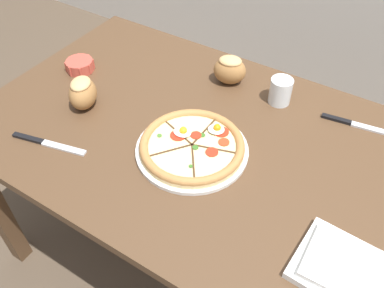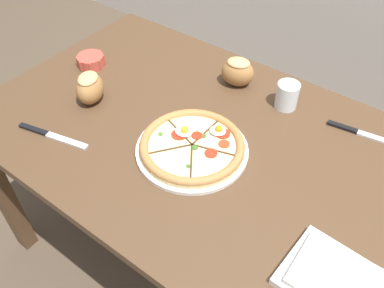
{
  "view_description": "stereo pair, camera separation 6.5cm",
  "coord_description": "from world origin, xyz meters",
  "px_view_note": "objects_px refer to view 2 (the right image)",
  "views": [
    {
      "loc": [
        0.36,
        -0.76,
        1.57
      ],
      "look_at": [
        -0.07,
        -0.07,
        0.76
      ],
      "focal_mm": 38.0,
      "sensor_mm": 36.0,
      "label": 1
    },
    {
      "loc": [
        0.42,
        -0.73,
        1.57
      ],
      "look_at": [
        -0.07,
        -0.07,
        0.76
      ],
      "focal_mm": 38.0,
      "sensor_mm": 36.0,
      "label": 2
    }
  ],
  "objects_px": {
    "ramekin_bowl": "(91,60)",
    "bread_piece_mid": "(238,71)",
    "napkin_folded": "(334,280)",
    "bread_piece_near": "(90,87)",
    "knife_spare": "(362,134)",
    "dining_table": "(225,167)",
    "water_glass": "(287,97)",
    "knife_main": "(52,136)",
    "pizza": "(192,146)"
  },
  "relations": [
    {
      "from": "pizza",
      "to": "bread_piece_mid",
      "type": "bearing_deg",
      "value": 101.29
    },
    {
      "from": "dining_table",
      "to": "napkin_folded",
      "type": "distance_m",
      "value": 0.48
    },
    {
      "from": "dining_table",
      "to": "ramekin_bowl",
      "type": "xyz_separation_m",
      "value": [
        -0.63,
        0.06,
        0.11
      ]
    },
    {
      "from": "bread_piece_near",
      "to": "knife_spare",
      "type": "distance_m",
      "value": 0.86
    },
    {
      "from": "ramekin_bowl",
      "to": "knife_main",
      "type": "xyz_separation_m",
      "value": [
        0.18,
        -0.33,
        -0.02
      ]
    },
    {
      "from": "dining_table",
      "to": "bread_piece_near",
      "type": "height_order",
      "value": "bread_piece_near"
    },
    {
      "from": "pizza",
      "to": "bread_piece_mid",
      "type": "xyz_separation_m",
      "value": [
        -0.07,
        0.35,
        0.03
      ]
    },
    {
      "from": "ramekin_bowl",
      "to": "bread_piece_mid",
      "type": "height_order",
      "value": "bread_piece_mid"
    },
    {
      "from": "napkin_folded",
      "to": "bread_piece_near",
      "type": "bearing_deg",
      "value": 171.69
    },
    {
      "from": "napkin_folded",
      "to": "bread_piece_near",
      "type": "height_order",
      "value": "bread_piece_near"
    },
    {
      "from": "dining_table",
      "to": "knife_spare",
      "type": "xyz_separation_m",
      "value": [
        0.3,
        0.29,
        0.09
      ]
    },
    {
      "from": "dining_table",
      "to": "water_glass",
      "type": "height_order",
      "value": "water_glass"
    },
    {
      "from": "pizza",
      "to": "napkin_folded",
      "type": "distance_m",
      "value": 0.51
    },
    {
      "from": "knife_main",
      "to": "water_glass",
      "type": "xyz_separation_m",
      "value": [
        0.5,
        0.55,
        0.03
      ]
    },
    {
      "from": "knife_main",
      "to": "knife_spare",
      "type": "xyz_separation_m",
      "value": [
        0.74,
        0.57,
        0.0
      ]
    },
    {
      "from": "ramekin_bowl",
      "to": "napkin_folded",
      "type": "xyz_separation_m",
      "value": [
        1.05,
        -0.27,
        -0.0
      ]
    },
    {
      "from": "bread_piece_near",
      "to": "knife_main",
      "type": "relative_size",
      "value": 0.58
    },
    {
      "from": "knife_main",
      "to": "napkin_folded",
      "type": "bearing_deg",
      "value": -9.02
    },
    {
      "from": "dining_table",
      "to": "water_glass",
      "type": "bearing_deg",
      "value": 80.12
    },
    {
      "from": "ramekin_bowl",
      "to": "bread_piece_mid",
      "type": "relative_size",
      "value": 0.78
    },
    {
      "from": "napkin_folded",
      "to": "knife_main",
      "type": "xyz_separation_m",
      "value": [
        -0.86,
        -0.06,
        -0.01
      ]
    },
    {
      "from": "ramekin_bowl",
      "to": "water_glass",
      "type": "bearing_deg",
      "value": 17.52
    },
    {
      "from": "napkin_folded",
      "to": "knife_main",
      "type": "relative_size",
      "value": 0.93
    },
    {
      "from": "ramekin_bowl",
      "to": "bread_piece_near",
      "type": "bearing_deg",
      "value": -42.59
    },
    {
      "from": "ramekin_bowl",
      "to": "water_glass",
      "type": "height_order",
      "value": "water_glass"
    },
    {
      "from": "bread_piece_near",
      "to": "bread_piece_mid",
      "type": "xyz_separation_m",
      "value": [
        0.33,
        0.36,
        -0.0
      ]
    },
    {
      "from": "knife_main",
      "to": "dining_table",
      "type": "bearing_deg",
      "value": 18.39
    },
    {
      "from": "knife_spare",
      "to": "water_glass",
      "type": "distance_m",
      "value": 0.25
    },
    {
      "from": "pizza",
      "to": "bread_piece_near",
      "type": "distance_m",
      "value": 0.41
    },
    {
      "from": "bread_piece_mid",
      "to": "knife_spare",
      "type": "xyz_separation_m",
      "value": [
        0.44,
        0.01,
        -0.05
      ]
    },
    {
      "from": "pizza",
      "to": "dining_table",
      "type": "bearing_deg",
      "value": 44.68
    },
    {
      "from": "water_glass",
      "to": "dining_table",
      "type": "bearing_deg",
      "value": -99.88
    },
    {
      "from": "knife_spare",
      "to": "dining_table",
      "type": "bearing_deg",
      "value": -143.51
    },
    {
      "from": "dining_table",
      "to": "bread_piece_mid",
      "type": "height_order",
      "value": "bread_piece_mid"
    },
    {
      "from": "dining_table",
      "to": "ramekin_bowl",
      "type": "relative_size",
      "value": 15.3
    },
    {
      "from": "pizza",
      "to": "knife_spare",
      "type": "xyz_separation_m",
      "value": [
        0.37,
        0.36,
        -0.02
      ]
    },
    {
      "from": "dining_table",
      "to": "bread_piece_mid",
      "type": "xyz_separation_m",
      "value": [
        -0.14,
        0.28,
        0.14
      ]
    },
    {
      "from": "ramekin_bowl",
      "to": "pizza",
      "type": "bearing_deg",
      "value": -13.19
    },
    {
      "from": "pizza",
      "to": "bread_piece_near",
      "type": "relative_size",
      "value": 2.35
    },
    {
      "from": "pizza",
      "to": "water_glass",
      "type": "height_order",
      "value": "water_glass"
    },
    {
      "from": "dining_table",
      "to": "napkin_folded",
      "type": "relative_size",
      "value": 7.06
    },
    {
      "from": "knife_spare",
      "to": "ramekin_bowl",
      "type": "bearing_deg",
      "value": -173.82
    },
    {
      "from": "bread_piece_near",
      "to": "bread_piece_mid",
      "type": "relative_size",
      "value": 1.06
    },
    {
      "from": "ramekin_bowl",
      "to": "knife_spare",
      "type": "height_order",
      "value": "ramekin_bowl"
    },
    {
      "from": "ramekin_bowl",
      "to": "bread_piece_near",
      "type": "height_order",
      "value": "bread_piece_near"
    },
    {
      "from": "knife_spare",
      "to": "water_glass",
      "type": "height_order",
      "value": "water_glass"
    },
    {
      "from": "bread_piece_near",
      "to": "knife_main",
      "type": "bearing_deg",
      "value": -81.35
    },
    {
      "from": "water_glass",
      "to": "pizza",
      "type": "bearing_deg",
      "value": -109.24
    },
    {
      "from": "pizza",
      "to": "bread_piece_near",
      "type": "xyz_separation_m",
      "value": [
        -0.4,
        -0.01,
        0.03
      ]
    },
    {
      "from": "ramekin_bowl",
      "to": "water_glass",
      "type": "xyz_separation_m",
      "value": [
        0.68,
        0.21,
        0.02
      ]
    }
  ]
}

